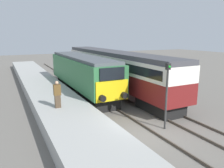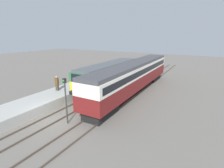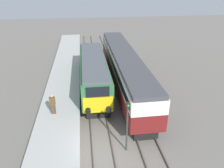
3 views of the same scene
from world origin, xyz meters
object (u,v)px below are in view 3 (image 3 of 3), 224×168
(passenger_carriage, at_px, (124,66))
(person_on_platform, at_px, (53,104))
(locomotive, at_px, (94,72))
(signal_post, at_px, (127,123))

(passenger_carriage, bearing_deg, person_on_platform, -138.76)
(locomotive, bearing_deg, person_on_platform, -122.55)
(passenger_carriage, xyz_separation_m, person_on_platform, (-7.10, -6.23, -0.61))
(passenger_carriage, distance_m, person_on_platform, 9.47)
(locomotive, relative_size, person_on_platform, 7.37)
(locomotive, distance_m, passenger_carriage, 3.45)
(passenger_carriage, distance_m, signal_post, 10.48)
(person_on_platform, bearing_deg, locomotive, 57.45)
(locomotive, height_order, signal_post, signal_post)
(person_on_platform, relative_size, signal_post, 0.44)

